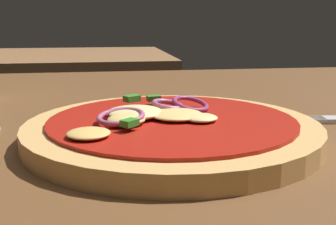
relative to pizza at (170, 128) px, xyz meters
The scene contains 3 objects.
dining_table 0.04m from the pizza, ahead, with size 1.38×1.03×0.03m.
pizza is the anchor object (origin of this frame).
background_table 1.02m from the pizza, 101.38° to the left, with size 0.70×0.58×0.03m.
Camera 1 is at (-0.09, -0.36, 0.14)m, focal length 44.47 mm.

